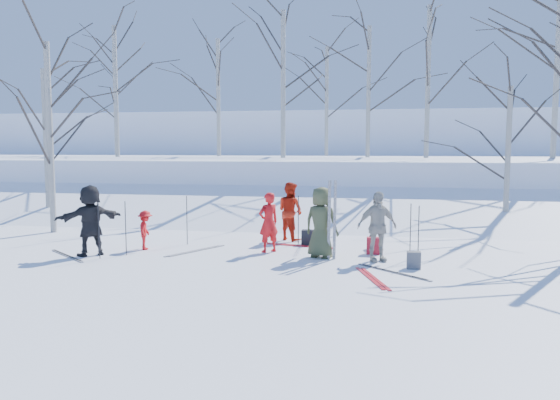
% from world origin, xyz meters
% --- Properties ---
extents(ground, '(120.00, 120.00, 0.00)m').
position_xyz_m(ground, '(0.00, 0.00, 0.00)').
color(ground, white).
rests_on(ground, ground).
extents(snow_ramp, '(70.00, 9.49, 4.12)m').
position_xyz_m(snow_ramp, '(0.00, 7.00, 0.15)').
color(snow_ramp, white).
rests_on(snow_ramp, ground).
extents(snow_plateau, '(70.00, 18.00, 2.20)m').
position_xyz_m(snow_plateau, '(0.00, 17.00, 1.00)').
color(snow_plateau, white).
rests_on(snow_plateau, ground).
extents(far_hill, '(90.00, 30.00, 6.00)m').
position_xyz_m(far_hill, '(0.00, 38.00, 2.00)').
color(far_hill, white).
rests_on(far_hill, ground).
extents(skier_olive_center, '(0.97, 0.79, 1.72)m').
position_xyz_m(skier_olive_center, '(1.16, 0.69, 0.86)').
color(skier_olive_center, '#3E4529').
rests_on(skier_olive_center, ground).
extents(skier_red_north, '(0.66, 0.64, 1.52)m').
position_xyz_m(skier_red_north, '(-0.23, 1.14, 0.76)').
color(skier_red_north, red).
rests_on(skier_red_north, ground).
extents(skier_redor_behind, '(1.02, 0.99, 1.66)m').
position_xyz_m(skier_redor_behind, '(0.02, 3.00, 0.83)').
color(skier_redor_behind, red).
rests_on(skier_redor_behind, ground).
extents(skier_red_seated, '(0.54, 0.74, 1.02)m').
position_xyz_m(skier_red_seated, '(-3.45, 0.88, 0.51)').
color(skier_red_seated, red).
rests_on(skier_red_seated, ground).
extents(skier_cream_east, '(1.04, 0.75, 1.64)m').
position_xyz_m(skier_cream_east, '(2.48, 0.50, 0.82)').
color(skier_cream_east, beige).
rests_on(skier_cream_east, ground).
extents(skier_grey_west, '(1.50, 1.53, 1.75)m').
position_xyz_m(skier_grey_west, '(-4.45, -0.07, 0.87)').
color(skier_grey_west, black).
rests_on(skier_grey_west, ground).
extents(dog, '(0.38, 0.60, 0.47)m').
position_xyz_m(dog, '(2.39, 1.97, 0.23)').
color(dog, black).
rests_on(dog, ground).
extents(upright_ski_left, '(0.11, 0.17, 1.90)m').
position_xyz_m(upright_ski_left, '(1.37, 0.48, 0.95)').
color(upright_ski_left, silver).
rests_on(upright_ski_left, ground).
extents(upright_ski_right, '(0.11, 0.23, 1.89)m').
position_xyz_m(upright_ski_right, '(1.50, 0.47, 0.95)').
color(upright_ski_right, silver).
rests_on(upright_ski_right, ground).
extents(ski_pair_a, '(2.05, 2.09, 0.02)m').
position_xyz_m(ski_pair_a, '(-4.99, -0.27, 0.01)').
color(ski_pair_a, silver).
rests_on(ski_pair_a, ground).
extents(ski_pair_b, '(0.97, 1.98, 0.02)m').
position_xyz_m(ski_pair_b, '(0.42, 2.10, 0.01)').
color(ski_pair_b, red).
rests_on(ski_pair_b, ground).
extents(ski_pair_c, '(2.09, 2.10, 0.02)m').
position_xyz_m(ski_pair_c, '(2.84, -0.60, 0.01)').
color(ski_pair_c, silver).
rests_on(ski_pair_c, ground).
extents(ski_pair_d, '(1.75, 2.06, 0.02)m').
position_xyz_m(ski_pair_d, '(-2.09, 0.90, 0.01)').
color(ski_pair_d, silver).
rests_on(ski_pair_d, ground).
extents(ski_pair_e, '(1.30, 2.02, 0.02)m').
position_xyz_m(ski_pair_e, '(2.42, -1.22, 0.01)').
color(ski_pair_e, red).
rests_on(ski_pair_e, ground).
extents(ski_pole_a, '(0.02, 0.02, 1.34)m').
position_xyz_m(ski_pole_a, '(-2.64, 1.78, 0.67)').
color(ski_pole_a, black).
rests_on(ski_pole_a, ground).
extents(ski_pole_b, '(0.02, 0.02, 1.34)m').
position_xyz_m(ski_pole_b, '(-4.22, -0.12, 0.67)').
color(ski_pole_b, black).
rests_on(ski_pole_b, ground).
extents(ski_pole_c, '(0.02, 0.02, 1.34)m').
position_xyz_m(ski_pole_c, '(-3.60, 0.09, 0.67)').
color(ski_pole_c, black).
rests_on(ski_pole_c, ground).
extents(ski_pole_d, '(0.02, 0.02, 1.34)m').
position_xyz_m(ski_pole_d, '(-4.03, -0.42, 0.67)').
color(ski_pole_d, black).
rests_on(ski_pole_d, ground).
extents(ski_pole_e, '(0.02, 0.02, 1.34)m').
position_xyz_m(ski_pole_e, '(0.35, 2.37, 0.67)').
color(ski_pole_e, black).
rests_on(ski_pole_e, ground).
extents(ski_pole_f, '(0.02, 0.02, 1.34)m').
position_xyz_m(ski_pole_f, '(3.42, 0.37, 0.67)').
color(ski_pole_f, black).
rests_on(ski_pole_f, ground).
extents(ski_pole_g, '(0.02, 0.02, 1.34)m').
position_xyz_m(ski_pole_g, '(3.26, 0.83, 0.67)').
color(ski_pole_g, black).
rests_on(ski_pole_g, ground).
extents(backpack_red, '(0.32, 0.22, 0.42)m').
position_xyz_m(backpack_red, '(2.39, 1.35, 0.21)').
color(backpack_red, '#A51928').
rests_on(backpack_red, ground).
extents(backpack_grey, '(0.30, 0.20, 0.38)m').
position_xyz_m(backpack_grey, '(3.29, -0.15, 0.19)').
color(backpack_grey, '#515258').
rests_on(backpack_grey, ground).
extents(backpack_dark, '(0.34, 0.24, 0.40)m').
position_xyz_m(backpack_dark, '(0.62, 2.37, 0.20)').
color(backpack_dark, black).
rests_on(backpack_dark, ground).
extents(birch_plateau_a, '(4.88, 4.88, 6.11)m').
position_xyz_m(birch_plateau_a, '(4.36, 10.89, 5.25)').
color(birch_plateau_a, silver).
rests_on(birch_plateau_a, snow_plateau).
extents(birch_plateau_b, '(4.51, 4.51, 5.59)m').
position_xyz_m(birch_plateau_b, '(1.96, 11.81, 4.99)').
color(birch_plateau_b, silver).
rests_on(birch_plateau_b, snow_plateau).
extents(birch_plateau_c, '(4.47, 4.47, 5.53)m').
position_xyz_m(birch_plateau_c, '(-11.23, 14.62, 4.96)').
color(birch_plateau_c, silver).
rests_on(birch_plateau_c, snow_plateau).
extents(birch_plateau_d, '(4.37, 4.37, 5.38)m').
position_xyz_m(birch_plateau_d, '(-0.18, 15.25, 4.89)').
color(birch_plateau_d, silver).
rests_on(birch_plateau_d, snow_plateau).
extents(birch_plateau_e, '(4.55, 4.55, 5.65)m').
position_xyz_m(birch_plateau_e, '(-5.31, 13.63, 5.02)').
color(birch_plateau_e, silver).
rests_on(birch_plateau_e, snow_plateau).
extents(birch_plateau_f, '(4.79, 4.79, 5.98)m').
position_xyz_m(birch_plateau_f, '(-1.46, 10.08, 5.19)').
color(birch_plateau_f, silver).
rests_on(birch_plateau_f, snow_plateau).
extents(birch_plateau_g, '(5.76, 5.76, 7.37)m').
position_xyz_m(birch_plateau_g, '(9.35, 11.38, 5.89)').
color(birch_plateau_g, silver).
rests_on(birch_plateau_g, snow_plateau).
extents(birch_plateau_h, '(4.65, 4.65, 5.79)m').
position_xyz_m(birch_plateau_h, '(-9.15, 10.65, 5.09)').
color(birch_plateau_h, silver).
rests_on(birch_plateau_h, snow_plateau).
extents(birch_edge_a, '(4.69, 4.69, 5.85)m').
position_xyz_m(birch_edge_a, '(-7.52, 3.08, 2.92)').
color(birch_edge_a, silver).
rests_on(birch_edge_a, ground).
extents(birch_edge_d, '(4.41, 4.41, 5.44)m').
position_xyz_m(birch_edge_d, '(-9.40, 5.69, 2.72)').
color(birch_edge_d, silver).
rests_on(birch_edge_d, ground).
extents(birch_edge_e, '(3.80, 3.80, 4.57)m').
position_xyz_m(birch_edge_e, '(6.51, 6.12, 2.28)').
color(birch_edge_e, silver).
rests_on(birch_edge_e, ground).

